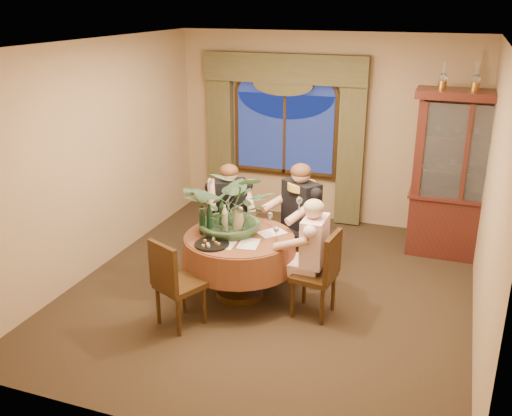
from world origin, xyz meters
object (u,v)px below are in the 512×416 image
(dining_table, at_px, (239,266))
(wine_bottle_3, at_px, (202,220))
(oil_lamp_center, at_px, (476,76))
(oil_lamp_left, at_px, (443,75))
(chair_back, at_px, (229,228))
(chair_back_right, at_px, (296,239))
(person_back, at_px, (230,215))
(person_pink, at_px, (314,256))
(oil_lamp_right, at_px, (510,78))
(olive_bowl, at_px, (239,234))
(chair_right, at_px, (314,274))
(stoneware_vase, at_px, (238,219))
(wine_bottle_1, at_px, (209,218))
(centerpiece_plant, at_px, (234,175))
(chair_front_left, at_px, (180,282))
(china_cabinet, at_px, (463,177))
(person_scarf, at_px, (301,220))
(wine_bottle_2, at_px, (222,213))

(dining_table, distance_m, wine_bottle_3, 0.68)
(oil_lamp_center, distance_m, wine_bottle_3, 3.70)
(oil_lamp_left, height_order, chair_back, oil_lamp_left)
(chair_back_right, relative_size, person_back, 0.71)
(chair_back, distance_m, person_pink, 1.52)
(oil_lamp_right, relative_size, olive_bowl, 1.95)
(chair_right, xyz_separation_m, stoneware_vase, (-0.96, 0.26, 0.40))
(oil_lamp_center, distance_m, wine_bottle_1, 3.62)
(centerpiece_plant, bearing_deg, dining_table, -47.01)
(chair_back, bearing_deg, chair_front_left, 63.31)
(china_cabinet, height_order, chair_back_right, china_cabinet)
(person_scarf, bearing_deg, wine_bottle_1, 75.52)
(centerpiece_plant, relative_size, wine_bottle_1, 3.56)
(chair_back_right, xyz_separation_m, person_scarf, (0.04, 0.03, 0.24))
(dining_table, relative_size, person_back, 0.98)
(wine_bottle_3, bearing_deg, olive_bowl, 9.10)
(chair_back, height_order, centerpiece_plant, centerpiece_plant)
(oil_lamp_left, height_order, person_pink, oil_lamp_left)
(oil_lamp_center, distance_m, wine_bottle_2, 3.46)
(dining_table, bearing_deg, centerpiece_plant, 132.99)
(stoneware_vase, distance_m, wine_bottle_1, 0.33)
(dining_table, bearing_deg, person_pink, -0.42)
(person_pink, xyz_separation_m, centerpiece_plant, (-0.96, 0.11, 0.77))
(olive_bowl, bearing_deg, oil_lamp_right, 37.41)
(oil_lamp_center, bearing_deg, wine_bottle_1, -142.71)
(stoneware_vase, height_order, wine_bottle_2, wine_bottle_2)
(china_cabinet, bearing_deg, chair_right, -123.45)
(chair_right, relative_size, person_pink, 0.75)
(oil_lamp_right, bearing_deg, stoneware_vase, -145.94)
(chair_back, distance_m, centerpiece_plant, 1.19)
(oil_lamp_center, bearing_deg, wine_bottle_2, -144.64)
(dining_table, bearing_deg, chair_front_left, -114.69)
(person_scarf, distance_m, wine_bottle_3, 1.26)
(centerpiece_plant, bearing_deg, oil_lamp_center, 38.42)
(chair_back, xyz_separation_m, chair_front_left, (0.08, -1.53, 0.00))
(dining_table, xyz_separation_m, wine_bottle_3, (-0.40, -0.10, 0.54))
(chair_front_left, bearing_deg, wine_bottle_2, 109.99)
(wine_bottle_1, bearing_deg, dining_table, 1.75)
(chair_right, xyz_separation_m, chair_back_right, (-0.43, 0.84, 0.00))
(person_pink, height_order, person_back, person_back)
(china_cabinet, xyz_separation_m, centerpiece_plant, (-2.39, -1.89, 0.32))
(person_scarf, distance_m, stoneware_vase, 0.85)
(wine_bottle_2, bearing_deg, person_pink, -9.32)
(oil_lamp_left, relative_size, olive_bowl, 1.95)
(chair_right, xyz_separation_m, person_pink, (-0.03, 0.10, 0.16))
(oil_lamp_right, height_order, wine_bottle_3, oil_lamp_right)
(stoneware_vase, bearing_deg, chair_back_right, 47.41)
(oil_lamp_right, xyz_separation_m, centerpiece_plant, (-2.77, -1.89, -0.94))
(chair_back_right, distance_m, wine_bottle_1, 1.18)
(oil_lamp_right, distance_m, person_pink, 3.19)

